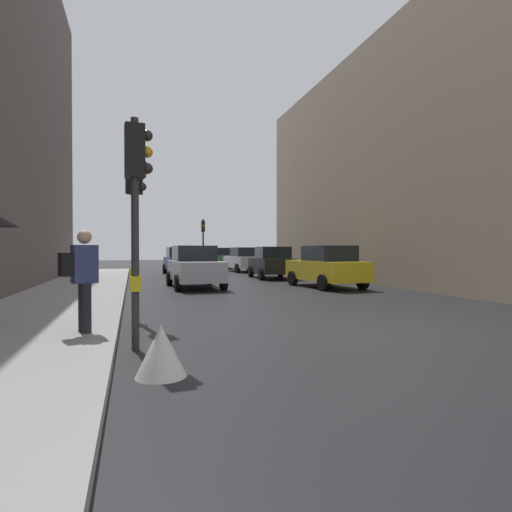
# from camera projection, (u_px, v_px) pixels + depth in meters

# --- Properties ---
(ground_plane) EXTENTS (120.00, 120.00, 0.00)m
(ground_plane) POSITION_uv_depth(u_px,v_px,m) (396.00, 328.00, 8.51)
(ground_plane) COLOR black
(sidewalk_kerb) EXTENTS (3.40, 40.00, 0.16)m
(sidewalk_kerb) POSITION_uv_depth(u_px,v_px,m) (63.00, 301.00, 12.27)
(sidewalk_kerb) COLOR gray
(sidewalk_kerb) RESTS_ON ground
(building_facade_right) EXTENTS (12.00, 25.59, 11.40)m
(building_facade_right) POSITION_uv_depth(u_px,v_px,m) (472.00, 169.00, 21.26)
(building_facade_right) COLOR gray
(building_facade_right) RESTS_ON ground
(traffic_light_near_right) EXTENTS (0.45, 0.34, 3.75)m
(traffic_light_near_right) POSITION_uv_depth(u_px,v_px,m) (135.00, 204.00, 9.23)
(traffic_light_near_right) COLOR #2D2D2D
(traffic_light_near_right) RESTS_ON ground
(traffic_light_near_left) EXTENTS (0.44, 0.27, 3.66)m
(traffic_light_near_left) POSITION_uv_depth(u_px,v_px,m) (136.00, 190.00, 6.63)
(traffic_light_near_left) COLOR #2D2D2D
(traffic_light_near_left) RESTS_ON ground
(traffic_light_far_median) EXTENTS (0.24, 0.43, 3.89)m
(traffic_light_far_median) POSITION_uv_depth(u_px,v_px,m) (203.00, 235.00, 31.46)
(traffic_light_far_median) COLOR #2D2D2D
(traffic_light_far_median) RESTS_ON ground
(car_dark_suv) EXTENTS (2.24, 4.31, 1.76)m
(car_dark_suv) POSITION_uv_depth(u_px,v_px,m) (272.00, 263.00, 23.39)
(car_dark_suv) COLOR black
(car_dark_suv) RESTS_ON ground
(car_green_estate) EXTENTS (2.19, 4.29, 1.76)m
(car_green_estate) POSITION_uv_depth(u_px,v_px,m) (222.00, 258.00, 35.88)
(car_green_estate) COLOR #2D6038
(car_green_estate) RESTS_ON ground
(car_blue_van) EXTENTS (2.10, 4.24, 1.76)m
(car_blue_van) POSITION_uv_depth(u_px,v_px,m) (181.00, 261.00, 27.10)
(car_blue_van) COLOR navy
(car_blue_van) RESTS_ON ground
(car_yellow_taxi) EXTENTS (2.27, 4.33, 1.76)m
(car_yellow_taxi) POSITION_uv_depth(u_px,v_px,m) (327.00, 267.00, 17.71)
(car_yellow_taxi) COLOR yellow
(car_yellow_taxi) RESTS_ON ground
(car_silver_hatchback) EXTENTS (2.13, 4.26, 1.76)m
(car_silver_hatchback) POSITION_uv_depth(u_px,v_px,m) (195.00, 267.00, 17.63)
(car_silver_hatchback) COLOR #BCBCC1
(car_silver_hatchback) RESTS_ON ground
(car_white_compact) EXTENTS (2.27, 4.32, 1.76)m
(car_white_compact) POSITION_uv_depth(u_px,v_px,m) (244.00, 260.00, 30.40)
(car_white_compact) COLOR silver
(car_white_compact) RESTS_ON ground
(pedestrian_with_grey_backpack) EXTENTS (0.66, 0.48, 1.77)m
(pedestrian_with_grey_backpack) POSITION_uv_depth(u_px,v_px,m) (82.00, 274.00, 7.25)
(pedestrian_with_grey_backpack) COLOR black
(pedestrian_with_grey_backpack) RESTS_ON sidewalk_kerb
(warning_sign_triangle) EXTENTS (0.64, 0.64, 0.65)m
(warning_sign_triangle) POSITION_uv_depth(u_px,v_px,m) (161.00, 351.00, 5.25)
(warning_sign_triangle) COLOR silver
(warning_sign_triangle) RESTS_ON ground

